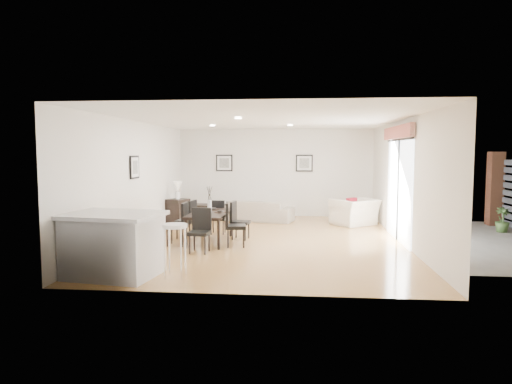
# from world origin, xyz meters

# --- Properties ---
(ground) EXTENTS (8.00, 8.00, 0.00)m
(ground) POSITION_xyz_m (0.00, 0.00, 0.00)
(ground) COLOR #AF8B47
(ground) RESTS_ON ground
(wall_back) EXTENTS (6.00, 0.04, 2.70)m
(wall_back) POSITION_xyz_m (0.00, 4.00, 1.35)
(wall_back) COLOR white
(wall_back) RESTS_ON ground
(wall_front) EXTENTS (6.00, 0.04, 2.70)m
(wall_front) POSITION_xyz_m (0.00, -4.00, 1.35)
(wall_front) COLOR white
(wall_front) RESTS_ON ground
(wall_left) EXTENTS (0.04, 8.00, 2.70)m
(wall_left) POSITION_xyz_m (-3.00, 0.00, 1.35)
(wall_left) COLOR white
(wall_left) RESTS_ON ground
(wall_right) EXTENTS (0.04, 8.00, 2.70)m
(wall_right) POSITION_xyz_m (3.00, 0.00, 1.35)
(wall_right) COLOR white
(wall_right) RESTS_ON ground
(ceiling) EXTENTS (6.00, 8.00, 0.02)m
(ceiling) POSITION_xyz_m (0.00, 0.00, 2.70)
(ceiling) COLOR white
(ceiling) RESTS_ON wall_back
(sofa) EXTENTS (2.16, 1.26, 0.59)m
(sofa) POSITION_xyz_m (-0.44, 2.89, 0.30)
(sofa) COLOR gray
(sofa) RESTS_ON ground
(armchair) EXTENTS (1.46, 1.43, 0.72)m
(armchair) POSITION_xyz_m (2.26, 2.36, 0.36)
(armchair) COLOR white
(armchair) RESTS_ON ground
(courtyard_plant_b) EXTENTS (0.38, 0.38, 0.62)m
(courtyard_plant_b) POSITION_xyz_m (5.79, 1.55, 0.31)
(courtyard_plant_b) COLOR #385223
(courtyard_plant_b) RESTS_ON ground
(dining_table) EXTENTS (0.82, 1.60, 0.66)m
(dining_table) POSITION_xyz_m (-1.22, -0.37, 0.60)
(dining_table) COLOR black
(dining_table) RESTS_ON ground
(dining_chair_wnear) EXTENTS (0.42, 0.42, 0.92)m
(dining_chair_wnear) POSITION_xyz_m (-1.78, -0.77, 0.52)
(dining_chair_wnear) COLOR black
(dining_chair_wnear) RESTS_ON ground
(dining_chair_wfar) EXTENTS (0.45, 0.45, 0.89)m
(dining_chair_wfar) POSITION_xyz_m (-1.79, 0.02, 0.49)
(dining_chair_wfar) COLOR black
(dining_chair_wfar) RESTS_ON ground
(dining_chair_enear) EXTENTS (0.48, 0.48, 0.94)m
(dining_chair_enear) POSITION_xyz_m (-0.67, -0.78, 0.52)
(dining_chair_enear) COLOR black
(dining_chair_enear) RESTS_ON ground
(dining_chair_efar) EXTENTS (0.44, 0.44, 0.86)m
(dining_chair_efar) POSITION_xyz_m (-0.66, 0.04, 0.48)
(dining_chair_efar) COLOR black
(dining_chair_efar) RESTS_ON ground
(dining_chair_head) EXTENTS (0.42, 0.42, 0.88)m
(dining_chair_head) POSITION_xyz_m (-1.22, -1.35, 0.49)
(dining_chair_head) COLOR black
(dining_chair_head) RESTS_ON ground
(dining_chair_foot) EXTENTS (0.38, 0.38, 0.84)m
(dining_chair_foot) POSITION_xyz_m (-1.22, 0.62, 0.47)
(dining_chair_foot) COLOR black
(dining_chair_foot) RESTS_ON ground
(vase) EXTENTS (0.76, 1.16, 0.59)m
(vase) POSITION_xyz_m (-1.22, -0.37, 0.90)
(vase) COLOR white
(vase) RESTS_ON dining_table
(coffee_table) EXTENTS (1.14, 0.75, 0.43)m
(coffee_table) POSITION_xyz_m (-2.04, 3.12, 0.22)
(coffee_table) COLOR black
(coffee_table) RESTS_ON ground
(side_table) EXTENTS (0.67, 0.67, 0.67)m
(side_table) POSITION_xyz_m (-2.66, 2.30, 0.34)
(side_table) COLOR black
(side_table) RESTS_ON ground
(table_lamp) EXTENTS (0.26, 0.26, 0.50)m
(table_lamp) POSITION_xyz_m (-2.66, 2.30, 1.00)
(table_lamp) COLOR white
(table_lamp) RESTS_ON side_table
(cushion) EXTENTS (0.32, 0.32, 0.35)m
(cushion) POSITION_xyz_m (2.16, 2.26, 0.58)
(cushion) COLOR maroon
(cushion) RESTS_ON armchair
(kitchen_island) EXTENTS (1.61, 1.33, 1.02)m
(kitchen_island) POSITION_xyz_m (-2.23, -3.23, 0.52)
(kitchen_island) COLOR silver
(kitchen_island) RESTS_ON ground
(bar_stool) EXTENTS (0.39, 0.39, 0.86)m
(bar_stool) POSITION_xyz_m (-1.22, -3.23, 0.74)
(bar_stool) COLOR white
(bar_stool) RESTS_ON ground
(framed_print_back_left) EXTENTS (0.52, 0.04, 0.52)m
(framed_print_back_left) POSITION_xyz_m (-1.60, 3.97, 1.65)
(framed_print_back_left) COLOR black
(framed_print_back_left) RESTS_ON wall_back
(framed_print_back_right) EXTENTS (0.52, 0.04, 0.52)m
(framed_print_back_right) POSITION_xyz_m (0.90, 3.97, 1.65)
(framed_print_back_right) COLOR black
(framed_print_back_right) RESTS_ON wall_back
(framed_print_left_wall) EXTENTS (0.04, 0.52, 0.52)m
(framed_print_left_wall) POSITION_xyz_m (-2.97, -0.20, 1.65)
(framed_print_left_wall) COLOR black
(framed_print_left_wall) RESTS_ON wall_left
(sliding_door) EXTENTS (0.12, 2.70, 2.57)m
(sliding_door) POSITION_xyz_m (2.96, 0.30, 1.66)
(sliding_door) COLOR white
(sliding_door) RESTS_ON wall_right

